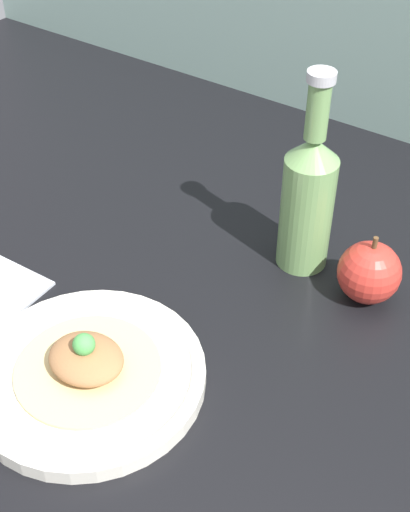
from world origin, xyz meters
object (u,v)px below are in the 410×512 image
cider_bottle (308,197)px  apple (369,272)px  plate (89,374)px  plated_food (87,361)px

cider_bottle → apple: 12.01cm
cider_bottle → apple: bearing=-9.1°
apple → plate: bearing=-122.6°
plate → plated_food: plated_food is taller
plated_food → cider_bottle: bearing=73.7°
plate → apple: 35.95cm
apple → cider_bottle: bearing=170.9°
plated_food → apple: (19.32, 30.20, 0.60)cm
plated_food → apple: size_ratio=1.72×
plate → apple: (19.32, 30.20, 2.72)cm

